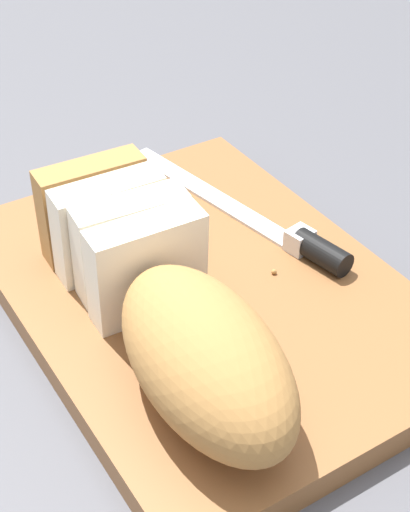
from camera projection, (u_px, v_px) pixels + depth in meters
name	position (u px, v px, depth m)	size (l,w,h in m)	color
ground_plane	(205.00, 306.00, 0.68)	(3.00, 3.00, 0.00)	#4C4C51
cutting_board	(205.00, 295.00, 0.68)	(0.42, 0.30, 0.03)	brown
bread_loaf	(169.00, 307.00, 0.58)	(0.32, 0.11, 0.09)	#A8753D
bread_knife	(285.00, 233.00, 0.71)	(0.28, 0.08, 0.02)	silver
crumb_near_knife	(227.00, 320.00, 0.63)	(0.01, 0.01, 0.01)	#A8753D
crumb_near_loaf	(211.00, 328.00, 0.62)	(0.01, 0.01, 0.01)	#A8753D
crumb_stray_left	(163.00, 295.00, 0.65)	(0.01, 0.01, 0.01)	#A8753D
crumb_stray_right	(274.00, 272.00, 0.68)	(0.00, 0.00, 0.00)	#A8753D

